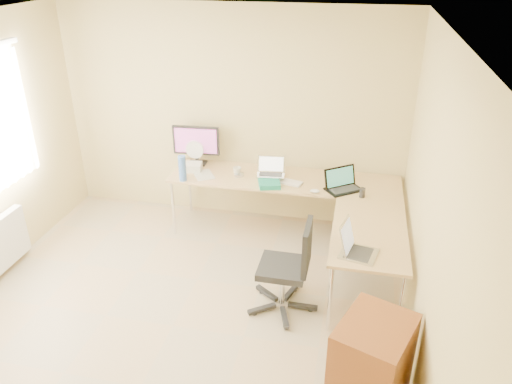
% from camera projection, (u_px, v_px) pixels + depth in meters
% --- Properties ---
extents(floor, '(4.50, 4.50, 0.00)m').
position_uv_depth(floor, '(173.00, 326.00, 4.55)').
color(floor, tan).
rests_on(floor, ground).
extents(ceiling, '(4.50, 4.50, 0.00)m').
position_uv_depth(ceiling, '(144.00, 33.00, 3.39)').
color(ceiling, white).
rests_on(ceiling, ground).
extents(wall_back, '(4.50, 0.00, 4.50)m').
position_uv_depth(wall_back, '(231.00, 116.00, 5.94)').
color(wall_back, '#D3BC83').
rests_on(wall_back, ground).
extents(wall_right, '(0.00, 4.50, 4.50)m').
position_uv_depth(wall_right, '(433.00, 229.00, 3.58)').
color(wall_right, '#D3BC83').
rests_on(wall_right, ground).
extents(desk_main, '(2.65, 0.70, 0.73)m').
position_uv_depth(desk_main, '(284.00, 206.00, 5.87)').
color(desk_main, tan).
rests_on(desk_main, ground).
extents(desk_return, '(0.70, 1.30, 0.73)m').
position_uv_depth(desk_return, '(366.00, 263.00, 4.81)').
color(desk_return, tan).
rests_on(desk_return, ground).
extents(monitor, '(0.58, 0.22, 0.49)m').
position_uv_depth(monitor, '(196.00, 145.00, 5.98)').
color(monitor, black).
rests_on(monitor, desk_main).
extents(book_stack, '(0.31, 0.37, 0.05)m').
position_uv_depth(book_stack, '(269.00, 182.00, 5.55)').
color(book_stack, '#15755D').
rests_on(book_stack, desk_main).
extents(laptop_center, '(0.34, 0.27, 0.20)m').
position_uv_depth(laptop_center, '(271.00, 167.00, 5.61)').
color(laptop_center, silver).
rests_on(laptop_center, desk_main).
extents(laptop_black, '(0.48, 0.46, 0.24)m').
position_uv_depth(laptop_black, '(344.00, 180.00, 5.38)').
color(laptop_black, black).
rests_on(laptop_black, desk_main).
extents(keyboard, '(0.49, 0.25, 0.02)m').
position_uv_depth(keyboard, '(282.00, 181.00, 5.62)').
color(keyboard, silver).
rests_on(keyboard, desk_main).
extents(mouse, '(0.13, 0.10, 0.04)m').
position_uv_depth(mouse, '(315.00, 191.00, 5.37)').
color(mouse, white).
rests_on(mouse, desk_main).
extents(mug, '(0.12, 0.12, 0.09)m').
position_uv_depth(mug, '(237.00, 171.00, 5.78)').
color(mug, beige).
rests_on(mug, desk_main).
extents(cd_stack, '(0.14, 0.14, 0.03)m').
position_uv_depth(cd_stack, '(239.00, 175.00, 5.76)').
color(cd_stack, silver).
rests_on(cd_stack, desk_main).
extents(water_bottle, '(0.11, 0.11, 0.30)m').
position_uv_depth(water_bottle, '(182.00, 168.00, 5.59)').
color(water_bottle, '#4370C4').
rests_on(water_bottle, desk_main).
extents(papers, '(0.33, 0.36, 0.01)m').
position_uv_depth(papers, '(204.00, 175.00, 5.79)').
color(papers, beige).
rests_on(papers, desk_main).
extents(white_box, '(0.28, 0.22, 0.09)m').
position_uv_depth(white_box, '(191.00, 167.00, 5.89)').
color(white_box, silver).
rests_on(white_box, desk_main).
extents(desk_fan, '(0.22, 0.22, 0.29)m').
position_uv_depth(desk_fan, '(196.00, 153.00, 6.03)').
color(desk_fan, white).
rests_on(desk_fan, desk_main).
extents(black_cup, '(0.07, 0.07, 0.10)m').
position_uv_depth(black_cup, '(362.00, 193.00, 5.26)').
color(black_cup, '#282727').
rests_on(black_cup, desk_main).
extents(laptop_return, '(0.41, 0.36, 0.24)m').
position_uv_depth(laptop_return, '(360.00, 243.00, 4.24)').
color(laptop_return, silver).
rests_on(laptop_return, desk_return).
extents(office_chair, '(0.57, 0.57, 0.95)m').
position_uv_depth(office_chair, '(283.00, 264.00, 4.57)').
color(office_chair, black).
rests_on(office_chair, ground).
extents(cabinet, '(0.65, 0.71, 0.81)m').
position_uv_depth(cabinet, '(371.00, 368.00, 3.63)').
color(cabinet, '#95512E').
rests_on(cabinet, ground).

